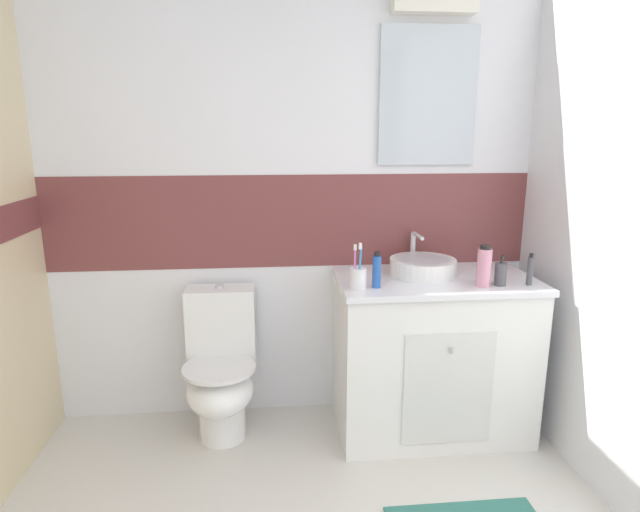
{
  "coord_description": "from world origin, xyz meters",
  "views": [
    {
      "loc": [
        -0.12,
        -0.4,
        1.58
      ],
      "look_at": [
        0.09,
        1.78,
        1.06
      ],
      "focal_mm": 29.5,
      "sensor_mm": 36.0,
      "label": 1
    }
  ],
  "objects_px": {
    "toothbrush_cup": "(358,277)",
    "soap_dispenser": "(501,274)",
    "sink_basin": "(423,266)",
    "mouthwash_bottle": "(484,267)",
    "toothpaste_tube_upright": "(530,270)",
    "toilet": "(221,370)",
    "deodorant_spray_can": "(377,271)"
  },
  "relations": [
    {
      "from": "deodorant_spray_can",
      "to": "mouthwash_bottle",
      "type": "bearing_deg",
      "value": -3.45
    },
    {
      "from": "sink_basin",
      "to": "toothbrush_cup",
      "type": "height_order",
      "value": "toothbrush_cup"
    },
    {
      "from": "toothbrush_cup",
      "to": "soap_dispenser",
      "type": "height_order",
      "value": "toothbrush_cup"
    },
    {
      "from": "mouthwash_bottle",
      "to": "deodorant_spray_can",
      "type": "bearing_deg",
      "value": 176.55
    },
    {
      "from": "toothbrush_cup",
      "to": "soap_dispenser",
      "type": "distance_m",
      "value": 0.69
    },
    {
      "from": "toothbrush_cup",
      "to": "mouthwash_bottle",
      "type": "xyz_separation_m",
      "value": [
        0.6,
        -0.01,
        0.04
      ]
    },
    {
      "from": "toothpaste_tube_upright",
      "to": "toilet",
      "type": "bearing_deg",
      "value": 171.57
    },
    {
      "from": "toothbrush_cup",
      "to": "soap_dispenser",
      "type": "relative_size",
      "value": 1.48
    },
    {
      "from": "sink_basin",
      "to": "toilet",
      "type": "relative_size",
      "value": 0.49
    },
    {
      "from": "toilet",
      "to": "toothbrush_cup",
      "type": "height_order",
      "value": "toothbrush_cup"
    },
    {
      "from": "sink_basin",
      "to": "deodorant_spray_can",
      "type": "relative_size",
      "value": 2.21
    },
    {
      "from": "sink_basin",
      "to": "toothpaste_tube_upright",
      "type": "bearing_deg",
      "value": -26.15
    },
    {
      "from": "sink_basin",
      "to": "mouthwash_bottle",
      "type": "distance_m",
      "value": 0.33
    },
    {
      "from": "toothbrush_cup",
      "to": "soap_dispenser",
      "type": "xyz_separation_m",
      "value": [
        0.69,
        -0.01,
        0.0
      ]
    },
    {
      "from": "soap_dispenser",
      "to": "mouthwash_bottle",
      "type": "relative_size",
      "value": 0.75
    },
    {
      "from": "sink_basin",
      "to": "toothpaste_tube_upright",
      "type": "xyz_separation_m",
      "value": [
        0.46,
        -0.23,
        0.03
      ]
    },
    {
      "from": "sink_basin",
      "to": "soap_dispenser",
      "type": "relative_size",
      "value": 2.52
    },
    {
      "from": "soap_dispenser",
      "to": "deodorant_spray_can",
      "type": "height_order",
      "value": "deodorant_spray_can"
    },
    {
      "from": "soap_dispenser",
      "to": "deodorant_spray_can",
      "type": "xyz_separation_m",
      "value": [
        -0.6,
        0.03,
        0.02
      ]
    },
    {
      "from": "toilet",
      "to": "toothbrush_cup",
      "type": "relative_size",
      "value": 3.5
    },
    {
      "from": "mouthwash_bottle",
      "to": "sink_basin",
      "type": "bearing_deg",
      "value": 135.57
    },
    {
      "from": "sink_basin",
      "to": "toothbrush_cup",
      "type": "distance_m",
      "value": 0.43
    },
    {
      "from": "sink_basin",
      "to": "toilet",
      "type": "xyz_separation_m",
      "value": [
        -1.05,
        -0.0,
        -0.53
      ]
    },
    {
      "from": "deodorant_spray_can",
      "to": "toothbrush_cup",
      "type": "bearing_deg",
      "value": -169.83
    },
    {
      "from": "toilet",
      "to": "mouthwash_bottle",
      "type": "height_order",
      "value": "mouthwash_bottle"
    },
    {
      "from": "toothbrush_cup",
      "to": "sink_basin",
      "type": "bearing_deg",
      "value": 29.63
    },
    {
      "from": "deodorant_spray_can",
      "to": "sink_basin",
      "type": "bearing_deg",
      "value": 34.85
    },
    {
      "from": "sink_basin",
      "to": "toilet",
      "type": "height_order",
      "value": "sink_basin"
    },
    {
      "from": "toilet",
      "to": "mouthwash_bottle",
      "type": "distance_m",
      "value": 1.43
    },
    {
      "from": "toilet",
      "to": "toothbrush_cup",
      "type": "xyz_separation_m",
      "value": [
        0.68,
        -0.21,
        0.54
      ]
    },
    {
      "from": "toothpaste_tube_upright",
      "to": "soap_dispenser",
      "type": "bearing_deg",
      "value": 177.81
    },
    {
      "from": "soap_dispenser",
      "to": "toothpaste_tube_upright",
      "type": "bearing_deg",
      "value": -2.19
    }
  ]
}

